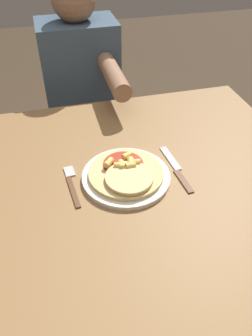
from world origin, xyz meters
name	(u,v)px	position (x,y,z in m)	size (l,w,h in m)	color
ground_plane	(122,309)	(0.00, 0.00, 0.00)	(8.00, 8.00, 0.00)	#423323
dining_table	(120,209)	(0.00, 0.00, 0.64)	(1.21, 0.99, 0.74)	olive
plate	(126,177)	(0.03, 0.03, 0.75)	(0.26, 0.26, 0.01)	silver
pizza	(126,173)	(0.03, 0.03, 0.77)	(0.22, 0.22, 0.04)	#DBBC7A
fork	(72,183)	(-0.13, 0.05, 0.74)	(0.03, 0.18, 0.00)	brown
knife	(177,169)	(0.19, 0.03, 0.74)	(0.03, 0.22, 0.00)	brown
person_diner	(83,91)	(0.00, 0.75, 0.66)	(0.33, 0.52, 1.15)	#2D2D38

